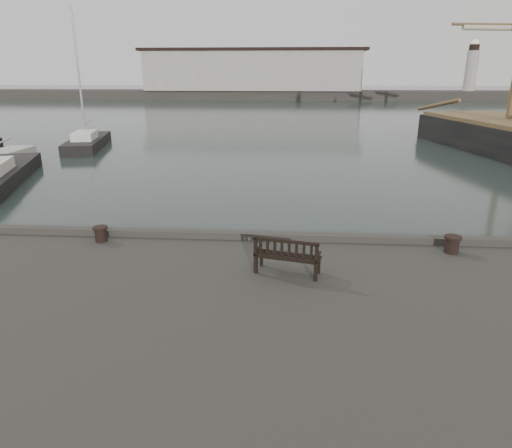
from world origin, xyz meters
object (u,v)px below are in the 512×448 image
(bollard_left, at_px, (101,234))
(bench, at_px, (287,262))
(yacht_d, at_px, (88,145))
(bollard_right, at_px, (452,245))

(bollard_left, bearing_deg, bench, -18.77)
(bench, height_order, yacht_d, yacht_d)
(bollard_left, relative_size, bollard_right, 0.93)
(yacht_d, bearing_deg, bollard_left, -78.05)
(bollard_left, distance_m, yacht_d, 27.42)
(bench, relative_size, bollard_right, 3.51)
(bench, xyz_separation_m, yacht_d, (-16.37, 26.60, -1.60))
(bench, distance_m, bollard_right, 4.39)
(yacht_d, bearing_deg, bollard_right, -63.33)
(bollard_right, distance_m, yacht_d, 32.39)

